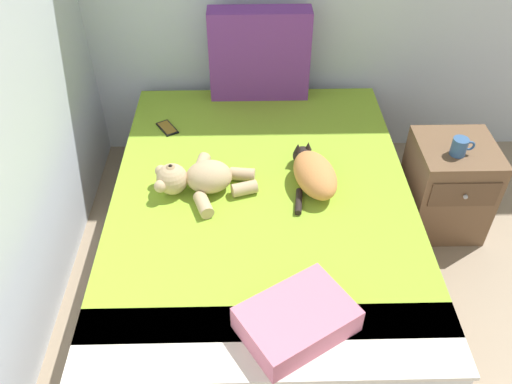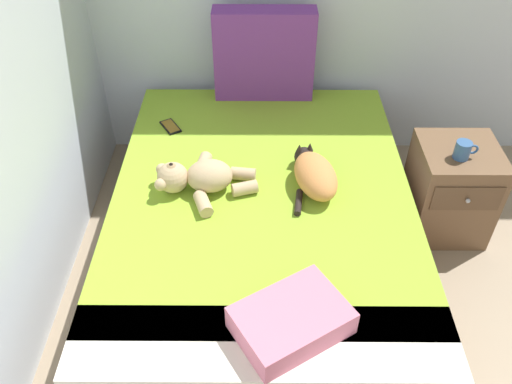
% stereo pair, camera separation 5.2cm
% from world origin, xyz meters
% --- Properties ---
extents(bed, '(1.50, 2.01, 0.50)m').
position_xyz_m(bed, '(1.02, 3.42, 0.25)').
color(bed, brown).
rests_on(bed, ground_plane).
extents(patterned_cushion, '(0.58, 0.15, 0.54)m').
position_xyz_m(patterned_cushion, '(1.03, 4.32, 0.77)').
color(patterned_cushion, '#72338C').
rests_on(patterned_cushion, bed).
extents(cat, '(0.26, 0.44, 0.15)m').
position_xyz_m(cat, '(1.27, 3.46, 0.57)').
color(cat, '#D18447').
rests_on(cat, bed).
extents(teddy_bear, '(0.50, 0.44, 0.16)m').
position_xyz_m(teddy_bear, '(0.72, 3.44, 0.57)').
color(teddy_bear, tan).
rests_on(teddy_bear, bed).
extents(cell_phone, '(0.14, 0.16, 0.01)m').
position_xyz_m(cell_phone, '(0.50, 3.96, 0.50)').
color(cell_phone, black).
rests_on(cell_phone, bed).
extents(throw_pillow, '(0.49, 0.45, 0.11)m').
position_xyz_m(throw_pillow, '(1.12, 2.63, 0.55)').
color(throw_pillow, '#D1728C').
rests_on(throw_pillow, bed).
extents(nightstand, '(0.42, 0.44, 0.54)m').
position_xyz_m(nightstand, '(2.06, 3.69, 0.27)').
color(nightstand, brown).
rests_on(nightstand, ground_plane).
extents(mug, '(0.12, 0.08, 0.09)m').
position_xyz_m(mug, '(2.03, 3.63, 0.59)').
color(mug, '#33598C').
rests_on(mug, nightstand).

